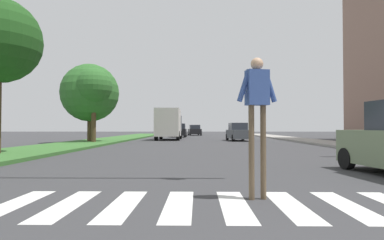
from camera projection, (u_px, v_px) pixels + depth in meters
The scene contains 11 objects.
ground_plane at pixel (204, 142), 29.19m from camera, with size 140.00×140.00×0.00m, color #38383A.
crosswalk at pixel (234, 205), 5.27m from camera, with size 7.65×2.20×0.01m.
median_strip at pixel (97, 142), 27.35m from camera, with size 4.16×64.00×0.15m, color #386B2D.
tree_far at pixel (94, 87), 25.27m from camera, with size 2.83×2.83×5.69m.
tree_distant at pixel (90, 93), 26.52m from camera, with size 4.65×4.65×6.25m.
sidewalk_right at pixel (318, 142), 27.03m from camera, with size 3.00×64.00×0.15m, color #9E9991.
pedestrian_performer at pixel (257, 105), 5.77m from camera, with size 0.75×0.32×2.49m.
sedan_midblock at pixel (238, 132), 31.15m from camera, with size 2.04×4.53×1.70m.
sedan_distant at pixel (179, 131), 43.00m from camera, with size 1.80×4.45×1.77m.
sedan_far_horizon at pixel (195, 130), 52.63m from camera, with size 2.32×4.73×1.67m.
truck_box_delivery at pixel (169, 124), 33.34m from camera, with size 2.40×6.20×3.10m.
Camera 1 is at (-0.59, 0.76, 1.26)m, focal length 30.68 mm.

